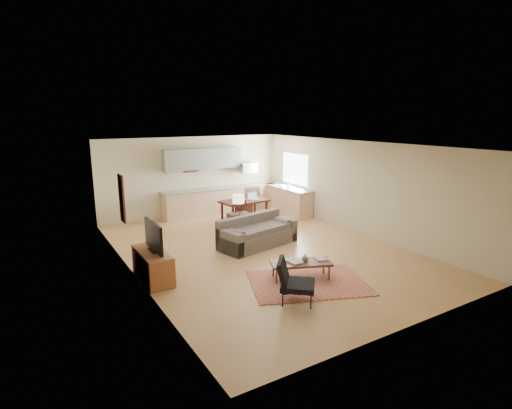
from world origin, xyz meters
TOP-DOWN VIEW (x-y plane):
  - room at (0.00, 0.00)m, footprint 9.00×9.00m
  - kitchen_counter_back at (0.90, 4.18)m, footprint 4.26×0.64m
  - kitchen_counter_right at (2.93, 3.00)m, footprint 0.64×2.26m
  - kitchen_range at (2.00, 4.18)m, footprint 0.62×0.62m
  - kitchen_microwave at (2.00, 4.20)m, footprint 0.62×0.40m
  - upper_cabinets at (0.30, 4.33)m, footprint 2.80×0.34m
  - window_right at (3.23, 3.00)m, footprint 0.02×1.40m
  - wall_art_left at (-3.21, 0.90)m, footprint 0.06×0.42m
  - triptych at (-0.10, 4.47)m, footprint 1.70×0.04m
  - rug at (-0.28, -2.27)m, footprint 2.80×2.38m
  - sofa at (0.11, 0.37)m, footprint 2.43×1.45m
  - coffee_table at (-0.27, -2.00)m, footprint 1.38×0.96m
  - book_a at (-0.53, -1.95)m, footprint 0.25×0.33m
  - book_b at (0.09, -2.04)m, footprint 0.39×0.42m
  - vase at (-0.16, -1.99)m, footprint 0.20×0.20m
  - armchair at (-0.97, -2.82)m, footprint 1.00×1.00m
  - tv_credenza at (-2.97, -0.41)m, footprint 0.52×1.36m
  - tv at (-2.92, -0.41)m, footprint 0.10×1.05m
  - console_table at (0.06, 1.37)m, footprint 0.61×0.43m
  - table_lamp at (0.06, 1.37)m, footprint 0.34×0.34m
  - dining_table at (0.92, 2.55)m, footprint 1.56×0.99m
  - dining_chair_near at (0.53, 1.86)m, footprint 0.47×0.48m
  - dining_chair_far at (1.30, 3.23)m, footprint 0.50×0.52m
  - laptop at (1.21, 2.45)m, footprint 0.33×0.25m
  - soap_bottle at (2.83, 2.83)m, footprint 0.12×0.12m

SIDE VIEW (x-z plane):
  - rug at x=-0.28m, z-range 0.00..0.02m
  - coffee_table at x=-0.27m, z-range 0.00..0.39m
  - tv_credenza at x=-2.97m, z-range 0.00..0.63m
  - console_table at x=0.06m, z-range 0.00..0.69m
  - dining_table at x=0.92m, z-range 0.00..0.76m
  - book_b at x=0.09m, z-range 0.38..0.40m
  - sofa at x=0.11m, z-range 0.00..0.79m
  - book_a at x=-0.53m, z-range 0.38..0.41m
  - armchair at x=-0.97m, z-range 0.00..0.81m
  - dining_chair_far at x=1.30m, z-range 0.00..0.86m
  - dining_chair_near at x=0.53m, z-range 0.00..0.87m
  - kitchen_range at x=2.00m, z-range 0.00..0.90m
  - kitchen_counter_back at x=0.90m, z-range 0.00..0.92m
  - kitchen_counter_right at x=2.93m, z-range 0.00..0.92m
  - vase at x=-0.16m, z-range 0.38..0.54m
  - laptop at x=1.21m, z-range 0.76..0.99m
  - tv at x=-2.92m, z-range 0.63..1.26m
  - table_lamp at x=0.06m, z-range 0.69..1.24m
  - soap_bottle at x=2.83m, z-range 0.92..1.11m
  - room at x=0.00m, z-range -3.15..5.85m
  - kitchen_microwave at x=2.00m, z-range 1.38..1.73m
  - window_right at x=3.23m, z-range 1.02..2.08m
  - wall_art_left at x=-3.21m, z-range 1.00..2.10m
  - triptych at x=-0.10m, z-range 1.50..2.00m
  - upper_cabinets at x=0.30m, z-range 1.60..2.30m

